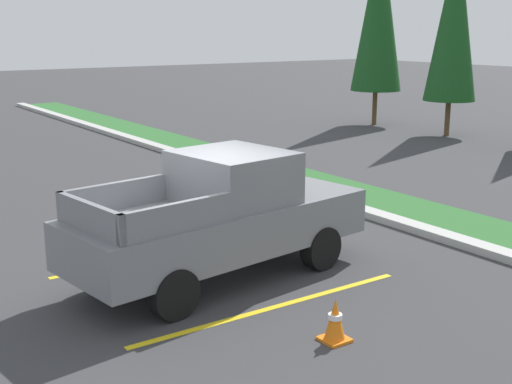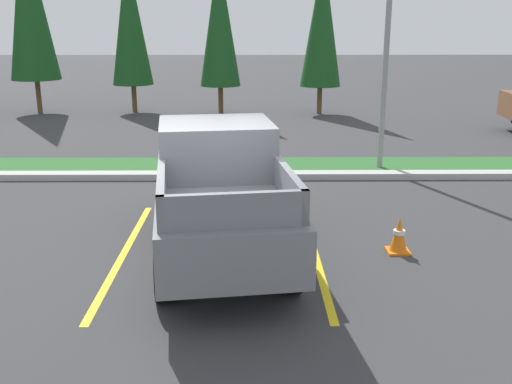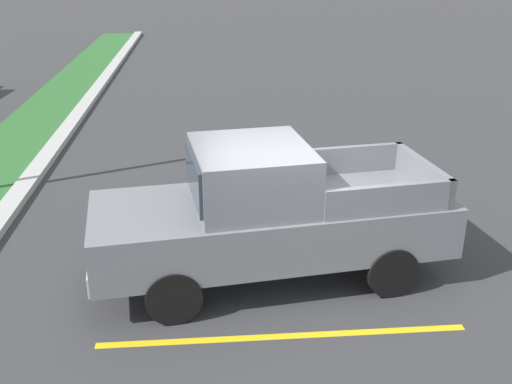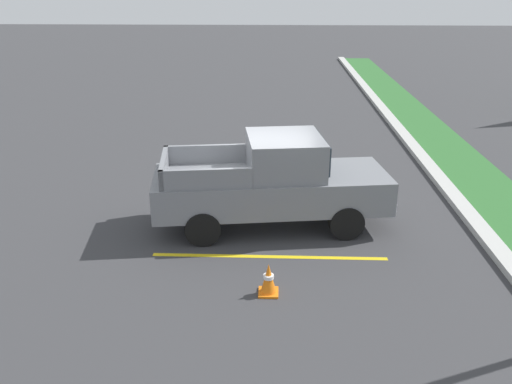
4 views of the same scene
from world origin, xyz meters
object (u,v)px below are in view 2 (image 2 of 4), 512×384
(cypress_tree_right_inner, at_px, (219,20))
(cypress_tree_rightmost, at_px, (322,20))
(cypress_tree_center, at_px, (130,19))
(street_light, at_px, (390,25))
(pickup_truck_main, at_px, (218,191))
(traffic_cone, at_px, (399,235))
(cypress_tree_left_inner, at_px, (29,0))

(cypress_tree_right_inner, height_order, cypress_tree_rightmost, cypress_tree_right_inner)
(cypress_tree_center, bearing_deg, street_light, -51.11)
(street_light, height_order, cypress_tree_center, cypress_tree_center)
(pickup_truck_main, bearing_deg, street_light, 54.79)
(pickup_truck_main, bearing_deg, cypress_tree_right_inner, 92.66)
(pickup_truck_main, distance_m, street_light, 7.06)
(cypress_tree_center, xyz_separation_m, traffic_cone, (7.21, -15.48, -3.43))
(street_light, bearing_deg, cypress_tree_center, 128.89)
(cypress_tree_center, xyz_separation_m, cypress_tree_right_inner, (3.60, -0.37, -0.05))
(street_light, xyz_separation_m, cypress_tree_right_inner, (-4.50, 9.67, 0.13))
(cypress_tree_center, height_order, cypress_tree_rightmost, cypress_tree_center)
(cypress_tree_right_inner, xyz_separation_m, cypress_tree_rightmost, (4.02, -0.15, -0.00))
(cypress_tree_right_inner, relative_size, cypress_tree_rightmost, 1.00)
(pickup_truck_main, distance_m, cypress_tree_left_inner, 17.67)
(cypress_tree_center, distance_m, cypress_tree_rightmost, 7.64)
(cypress_tree_left_inner, xyz_separation_m, cypress_tree_rightmost, (11.51, -0.38, -0.77))
(cypress_tree_right_inner, height_order, traffic_cone, cypress_tree_right_inner)
(pickup_truck_main, relative_size, cypress_tree_left_inner, 0.72)
(cypress_tree_right_inner, distance_m, traffic_cone, 15.90)
(cypress_tree_left_inner, xyz_separation_m, traffic_cone, (11.10, -15.34, -4.15))
(cypress_tree_left_inner, height_order, cypress_tree_rightmost, cypress_tree_left_inner)
(street_light, bearing_deg, cypress_tree_right_inner, 114.96)
(cypress_tree_left_inner, relative_size, cypress_tree_rightmost, 1.21)
(cypress_tree_left_inner, relative_size, traffic_cone, 12.57)
(street_light, bearing_deg, pickup_truck_main, -125.21)
(cypress_tree_center, bearing_deg, cypress_tree_rightmost, -3.92)
(pickup_truck_main, distance_m, cypress_tree_center, 16.24)
(street_light, height_order, traffic_cone, street_light)
(pickup_truck_main, distance_m, traffic_cone, 3.01)
(pickup_truck_main, height_order, cypress_tree_right_inner, cypress_tree_right_inner)
(traffic_cone, bearing_deg, cypress_tree_right_inner, 103.46)
(street_light, height_order, cypress_tree_rightmost, cypress_tree_rightmost)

